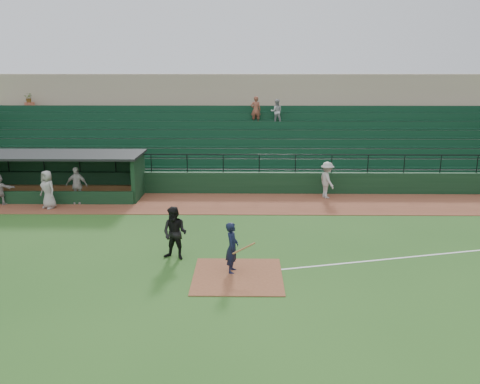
{
  "coord_description": "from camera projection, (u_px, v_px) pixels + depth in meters",
  "views": [
    {
      "loc": [
        0.27,
        -16.01,
        6.79
      ],
      "look_at": [
        0.0,
        5.0,
        1.4
      ],
      "focal_mm": 36.06,
      "sensor_mm": 36.0,
      "label": 1
    }
  ],
  "objects": [
    {
      "name": "runner",
      "position": [
        327.0,
        180.0,
        25.78
      ],
      "size": [
        1.05,
        1.42,
        1.96
      ],
      "primitive_type": "imported",
      "rotation": [
        0.0,
        0.0,
        1.86
      ],
      "color": "#A8A39D",
      "rests_on": "warning_track"
    },
    {
      "name": "dugout_player_a",
      "position": [
        77.0,
        185.0,
        24.69
      ],
      "size": [
        1.14,
        0.53,
        1.91
      ],
      "primitive_type": "imported",
      "rotation": [
        0.0,
        0.0,
        -0.06
      ],
      "color": "#AAA49F",
      "rests_on": "warning_track"
    },
    {
      "name": "stadium_structure",
      "position": [
        242.0,
        137.0,
        32.56
      ],
      "size": [
        38.0,
        13.08,
        6.4
      ],
      "color": "black",
      "rests_on": "ground"
    },
    {
      "name": "dugout",
      "position": [
        62.0,
        172.0,
        26.24
      ],
      "size": [
        8.9,
        3.2,
        2.42
      ],
      "color": "black",
      "rests_on": "ground"
    },
    {
      "name": "dugout_player_b",
      "position": [
        48.0,
        189.0,
        23.86
      ],
      "size": [
        1.11,
        1.0,
        1.91
      ],
      "primitive_type": "imported",
      "rotation": [
        0.0,
        0.0,
        -0.54
      ],
      "color": "#9B9791",
      "rests_on": "warning_track"
    },
    {
      "name": "ground",
      "position": [
        238.0,
        265.0,
        17.19
      ],
      "size": [
        90.0,
        90.0,
        0.0
      ],
      "primitive_type": "plane",
      "color": "#254F19",
      "rests_on": "ground"
    },
    {
      "name": "warning_track",
      "position": [
        241.0,
        204.0,
        24.94
      ],
      "size": [
        40.0,
        4.0,
        0.03
      ],
      "primitive_type": "cube",
      "color": "brown",
      "rests_on": "ground"
    },
    {
      "name": "batter_at_plate",
      "position": [
        232.0,
        248.0,
        16.34
      ],
      "size": [
        1.05,
        0.72,
        1.79
      ],
      "color": "black",
      "rests_on": "ground"
    },
    {
      "name": "umpire",
      "position": [
        175.0,
        233.0,
        17.5
      ],
      "size": [
        1.14,
        1.0,
        1.97
      ],
      "primitive_type": "imported",
      "rotation": [
        0.0,
        0.0,
        -0.31
      ],
      "color": "black",
      "rests_on": "ground"
    },
    {
      "name": "foul_line",
      "position": [
        449.0,
        253.0,
        18.25
      ],
      "size": [
        17.49,
        4.44,
        0.01
      ],
      "primitive_type": "cube",
      "rotation": [
        0.0,
        0.0,
        0.24
      ],
      "color": "white",
      "rests_on": "ground"
    },
    {
      "name": "home_plate_dirt",
      "position": [
        238.0,
        276.0,
        16.22
      ],
      "size": [
        3.0,
        3.0,
        0.03
      ],
      "primitive_type": "cube",
      "color": "brown",
      "rests_on": "ground"
    }
  ]
}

